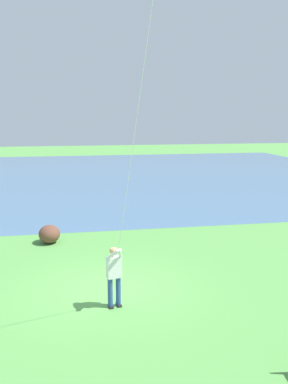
# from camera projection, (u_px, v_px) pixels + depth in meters

# --- Properties ---
(ground_plane) EXTENTS (120.00, 120.00, 0.00)m
(ground_plane) POSITION_uv_depth(u_px,v_px,m) (107.00, 289.00, 12.94)
(ground_plane) COLOR #569947
(lake_water) EXTENTS (36.00, 44.00, 0.01)m
(lake_water) POSITION_uv_depth(u_px,v_px,m) (126.00, 175.00, 37.31)
(lake_water) COLOR #476B8E
(lake_water) RESTS_ON ground
(person_kite_flyer) EXTENTS (0.63, 0.51, 1.83)m
(person_kite_flyer) POSITION_uv_depth(u_px,v_px,m) (114.00, 271.00, 11.54)
(person_kite_flyer) COLOR #232328
(person_kite_flyer) RESTS_ON ground
(lakeside_shrub) EXTENTS (1.03, 0.89, 0.75)m
(lakeside_shrub) POSITION_uv_depth(u_px,v_px,m) (49.00, 234.00, 17.50)
(lakeside_shrub) COLOR brown
(lakeside_shrub) RESTS_ON ground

